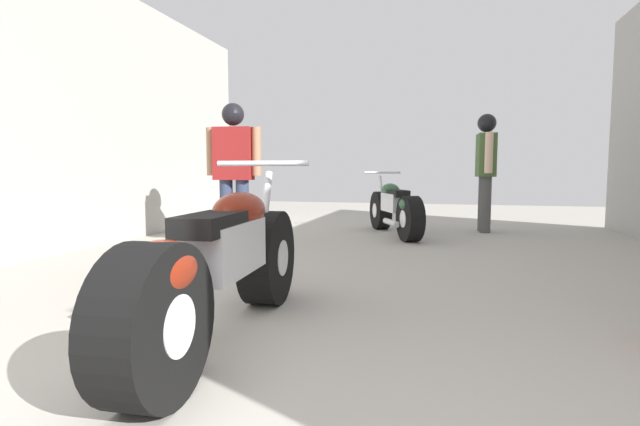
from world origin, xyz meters
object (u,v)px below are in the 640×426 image
(motorcycle_maroon_cruiser, at_px, (222,267))
(mechanic_in_blue, at_px, (234,162))
(motorcycle_black_naked, at_px, (395,209))
(mechanic_with_helmet, at_px, (486,162))

(motorcycle_maroon_cruiser, distance_m, mechanic_in_blue, 3.12)
(motorcycle_black_naked, relative_size, mechanic_with_helmet, 1.06)
(motorcycle_maroon_cruiser, distance_m, motorcycle_black_naked, 4.31)
(mechanic_in_blue, relative_size, mechanic_with_helmet, 0.97)
(motorcycle_maroon_cruiser, xyz_separation_m, mechanic_in_blue, (-1.24, 2.80, 0.59))
(motorcycle_maroon_cruiser, height_order, mechanic_in_blue, mechanic_in_blue)
(motorcycle_black_naked, xyz_separation_m, mechanic_in_blue, (-1.66, -1.48, 0.61))
(motorcycle_maroon_cruiser, height_order, motorcycle_black_naked, motorcycle_maroon_cruiser)
(mechanic_in_blue, bearing_deg, motorcycle_maroon_cruiser, -66.20)
(mechanic_in_blue, bearing_deg, motorcycle_black_naked, 41.73)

